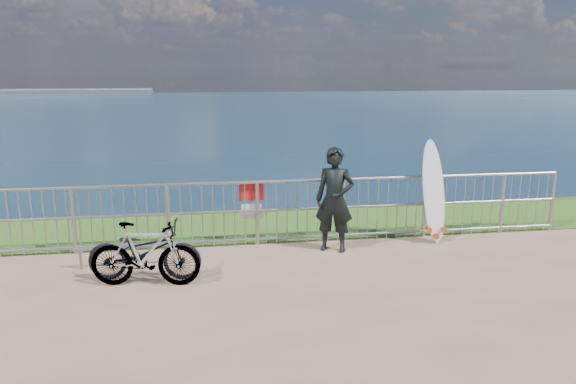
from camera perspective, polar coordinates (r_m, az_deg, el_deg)
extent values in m
plane|color=#2A5617|center=(10.84, -1.07, -3.39)|extent=(120.00, 120.00, 0.00)
cube|color=brown|center=(12.84, -1.79, -12.74)|extent=(120.00, 0.30, 5.00)
plane|color=#19354D|center=(97.95, -8.27, 7.80)|extent=(260.00, 260.00, 0.00)
cube|color=#565E68|center=(182.35, -24.84, 9.19)|extent=(70.00, 12.00, 1.50)
cylinder|color=#909398|center=(9.52, -0.17, 1.11)|extent=(10.00, 0.06, 0.06)
cylinder|color=#909398|center=(9.63, -0.17, -1.77)|extent=(10.00, 0.05, 0.05)
cylinder|color=#909398|center=(9.77, -0.16, -4.64)|extent=(10.00, 0.05, 0.05)
cylinder|color=#909398|center=(9.76, -20.95, -2.77)|extent=(0.06, 0.06, 1.10)
cylinder|color=#909398|center=(9.55, -12.12, -2.52)|extent=(0.06, 0.06, 1.10)
cylinder|color=#909398|center=(9.58, -3.12, -2.21)|extent=(0.06, 0.06, 1.10)
cylinder|color=#909398|center=(9.84, 5.60, -1.85)|extent=(0.06, 0.06, 1.10)
cylinder|color=#909398|center=(10.32, 13.69, -1.48)|extent=(0.06, 0.06, 1.10)
cylinder|color=#909398|center=(10.98, 20.93, -1.12)|extent=(0.06, 0.06, 1.10)
cylinder|color=#909398|center=(11.51, 25.26, -0.89)|extent=(0.06, 0.06, 1.10)
cube|color=red|center=(9.54, -3.73, 0.01)|extent=(0.42, 0.02, 0.30)
cube|color=white|center=(9.54, -3.72, 0.01)|extent=(0.38, 0.01, 0.08)
cube|color=white|center=(9.62, -3.70, -1.96)|extent=(0.36, 0.02, 0.26)
imported|color=black|center=(9.23, 4.76, -0.79)|extent=(0.74, 0.63, 1.73)
ellipsoid|color=white|center=(10.03, 14.59, 0.10)|extent=(0.57, 0.53, 1.79)
cone|color=#BF3B14|center=(10.03, 13.94, -3.65)|extent=(0.11, 0.19, 0.11)
cone|color=#BF3B14|center=(10.14, 15.36, -3.56)|extent=(0.11, 0.19, 0.11)
cone|color=#BF3B14|center=(10.11, 14.62, -4.24)|extent=(0.11, 0.19, 0.11)
imported|color=black|center=(8.31, -14.38, -5.82)|extent=(1.68, 0.79, 0.85)
imported|color=black|center=(8.07, -14.33, -6.13)|extent=(1.58, 0.67, 0.92)
cylinder|color=#909398|center=(8.92, -16.01, -5.44)|extent=(1.59, 0.05, 0.05)
cylinder|color=#909398|center=(9.08, -20.32, -6.45)|extent=(0.04, 0.04, 0.31)
cylinder|color=#909398|center=(8.91, -11.49, -6.27)|extent=(0.04, 0.04, 0.31)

